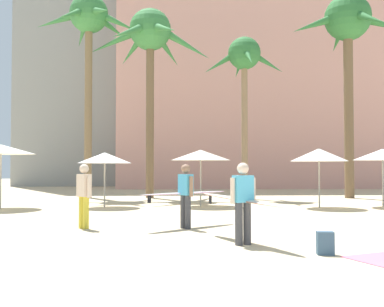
{
  "coord_description": "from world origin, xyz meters",
  "views": [
    {
      "loc": [
        -1.2,
        -5.33,
        1.58
      ],
      "look_at": [
        -0.67,
        7.52,
        1.97
      ],
      "focal_mm": 42.7,
      "sensor_mm": 36.0,
      "label": 1
    }
  ],
  "objects": [
    {
      "name": "hotel_pink",
      "position": [
        6.05,
        32.78,
        8.81
      ],
      "size": [
        22.88,
        9.78,
        17.62
      ],
      "primitive_type": "cube",
      "color": "#DB9989",
      "rests_on": "ground"
    },
    {
      "name": "palm_tree_left",
      "position": [
        -2.45,
        18.66,
        8.31
      ],
      "size": [
        6.68,
        6.45,
        9.98
      ],
      "color": "brown",
      "rests_on": "ground"
    },
    {
      "name": "cafe_umbrella_1",
      "position": [
        -0.08,
        13.31,
        2.09
      ],
      "size": [
        2.44,
        2.44,
        2.3
      ],
      "color": "gray",
      "rests_on": "ground"
    },
    {
      "name": "palm_tree_far_left",
      "position": [
        7.94,
        17.95,
        8.81
      ],
      "size": [
        6.42,
        6.26,
        10.64
      ],
      "color": "brown",
      "rests_on": "ground"
    },
    {
      "name": "person_near_right",
      "position": [
        -3.52,
        6.62,
        0.91
      ],
      "size": [
        0.47,
        0.52,
        1.67
      ],
      "rotation": [
        0.0,
        0.0,
        3.86
      ],
      "color": "gold",
      "rests_on": "ground"
    },
    {
      "name": "cafe_umbrella_4",
      "position": [
        4.52,
        12.36,
        2.07
      ],
      "size": [
        2.24,
        2.24,
        2.33
      ],
      "color": "gray",
      "rests_on": "ground"
    },
    {
      "name": "person_mid_center",
      "position": [
        -0.88,
        6.62,
        0.91
      ],
      "size": [
        2.51,
        2.07,
        1.66
      ],
      "rotation": [
        0.0,
        0.0,
        0.58
      ],
      "color": "#3D3D42",
      "rests_on": "ground"
    },
    {
      "name": "palm_tree_right",
      "position": [
        2.44,
        17.83,
        6.95
      ],
      "size": [
        4.34,
        4.39,
        8.29
      ],
      "color": "#896B4C",
      "rests_on": "ground"
    },
    {
      "name": "cafe_umbrella_0",
      "position": [
        7.16,
        12.55,
        2.1
      ],
      "size": [
        2.3,
        2.3,
        2.33
      ],
      "color": "gray",
      "rests_on": "ground"
    },
    {
      "name": "cafe_umbrella_3",
      "position": [
        -3.94,
        13.01,
        1.96
      ],
      "size": [
        2.15,
        2.15,
        2.18
      ],
      "color": "gray",
      "rests_on": "ground"
    },
    {
      "name": "backpack",
      "position": [
        1.55,
        2.87,
        0.2
      ],
      "size": [
        0.32,
        0.27,
        0.42
      ],
      "rotation": [
        0.0,
        0.0,
        1.45
      ],
      "color": "#365167",
      "rests_on": "ground"
    },
    {
      "name": "palm_tree_far_right",
      "position": [
        -5.69,
        18.94,
        9.11
      ],
      "size": [
        5.65,
        5.27,
        10.8
      ],
      "color": "brown",
      "rests_on": "ground"
    },
    {
      "name": "ground",
      "position": [
        0.0,
        0.0,
        0.0
      ],
      "size": [
        120.0,
        120.0,
        0.0
      ],
      "primitive_type": "plane",
      "color": "#C6B28C"
    },
    {
      "name": "cafe_umbrella_2",
      "position": [
        -7.84,
        12.5,
        2.28
      ],
      "size": [
        2.57,
        2.57,
        2.47
      ],
      "color": "gray",
      "rests_on": "ground"
    },
    {
      "name": "person_mid_right",
      "position": [
        0.22,
        4.1,
        0.91
      ],
      "size": [
        1.69,
        2.83,
        1.68
      ],
      "rotation": [
        0.0,
        0.0,
        5.14
      ],
      "color": "#3D3D42",
      "rests_on": "ground"
    },
    {
      "name": "hotel_tower_gray",
      "position": [
        -4.74,
        38.48,
        16.32
      ],
      "size": [
        20.0,
        10.68,
        32.64
      ],
      "primitive_type": "cube",
      "color": "gray",
      "rests_on": "ground"
    }
  ]
}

